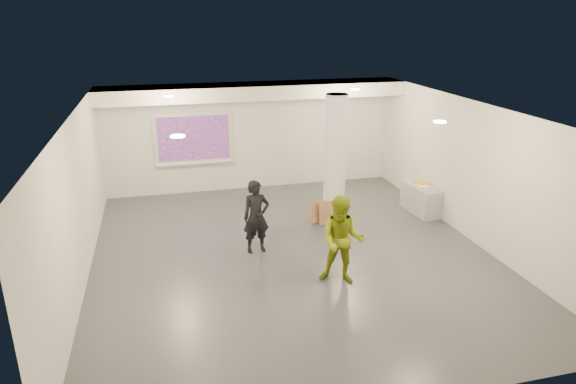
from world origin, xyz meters
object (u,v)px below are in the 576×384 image
object	(u,v)px
projection_screen	(194,139)
credenza	(421,199)
woman	(256,217)
man	(342,240)
column	(335,158)

from	to	relation	value
projection_screen	credenza	xyz separation A→B (m)	(5.32, -2.89, -1.18)
credenza	woman	distance (m)	4.58
projection_screen	woman	world-z (taller)	projection_screen
projection_screen	man	size ratio (longest dim) A/B	1.25
column	projection_screen	xyz separation A→B (m)	(-3.10, 2.65, 0.03)
column	man	world-z (taller)	column
man	credenza	bearing A→B (deg)	68.38
woman	man	xyz separation A→B (m)	(1.27, -1.65, 0.07)
woman	man	bearing A→B (deg)	-57.97
column	man	size ratio (longest dim) A/B	1.79
woman	man	world-z (taller)	man
man	column	bearing A→B (deg)	99.69
column	man	distance (m)	3.27
column	projection_screen	size ratio (longest dim) A/B	1.43
woman	man	distance (m)	2.08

